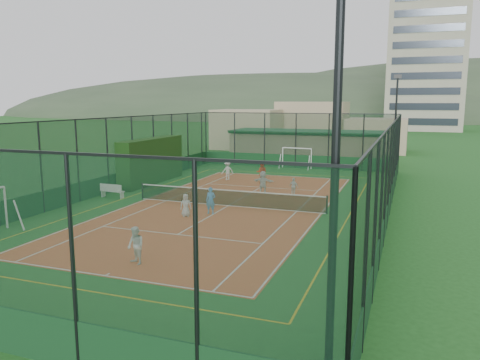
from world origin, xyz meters
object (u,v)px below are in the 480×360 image
(child_near_right, at_px, (136,246))
(child_far_back, at_px, (263,182))
(floodlight_ne, at_px, (395,125))
(clubhouse, at_px, (307,146))
(floodlight_se, at_px, (334,210))
(apartment_tower, at_px, (426,58))
(child_far_right, at_px, (294,187))
(child_near_left, at_px, (186,205))
(futsal_goal_far, at_px, (297,158))
(child_far_left, at_px, (227,170))
(white_bench, at_px, (112,191))
(coach, at_px, (262,172))
(child_near_mid, at_px, (211,200))

(child_near_right, height_order, child_far_back, child_far_back)
(floodlight_ne, distance_m, clubhouse, 10.47)
(floodlight_se, relative_size, apartment_tower, 0.28)
(floodlight_se, height_order, child_far_right, floodlight_se)
(floodlight_se, relative_size, child_near_left, 6.82)
(clubhouse, bearing_deg, child_far_back, -87.41)
(apartment_tower, bearing_deg, child_near_right, -97.17)
(futsal_goal_far, height_order, child_far_left, futsal_goal_far)
(child_far_left, bearing_deg, child_far_back, 92.79)
(white_bench, distance_m, child_far_back, 9.77)
(coach, bearing_deg, apartment_tower, -112.63)
(coach, bearing_deg, child_far_left, -22.23)
(white_bench, xyz_separation_m, child_near_left, (6.60, -2.82, 0.15))
(floodlight_se, relative_size, child_far_right, 7.02)
(child_far_right, bearing_deg, child_near_left, 83.63)
(child_near_right, height_order, coach, coach)
(child_far_back, bearing_deg, clubhouse, -85.47)
(child_near_left, xyz_separation_m, child_far_back, (2.00, 7.44, 0.15))
(child_near_left, height_order, child_near_right, child_near_right)
(floodlight_se, height_order, child_far_back, floodlight_se)
(floodlight_se, distance_m, child_far_left, 28.03)
(floodlight_ne, xyz_separation_m, child_far_back, (-7.80, -12.29, -3.36))
(futsal_goal_far, xyz_separation_m, coach, (-0.62, -8.79, -0.09))
(child_near_left, relative_size, child_far_right, 1.03)
(floodlight_ne, bearing_deg, apartment_tower, 87.02)
(futsal_goal_far, bearing_deg, clubhouse, 96.94)
(child_far_right, bearing_deg, clubhouse, -58.11)
(floodlight_ne, relative_size, clubhouse, 0.54)
(floodlight_se, height_order, futsal_goal_far, floodlight_se)
(child_near_mid, bearing_deg, apartment_tower, 74.26)
(child_far_back, height_order, coach, coach)
(futsal_goal_far, distance_m, child_far_back, 12.53)
(futsal_goal_far, relative_size, child_far_left, 1.91)
(child_far_left, height_order, child_far_right, child_far_left)
(clubhouse, relative_size, child_far_back, 10.04)
(child_far_right, relative_size, child_far_back, 0.78)
(floodlight_se, bearing_deg, child_near_left, 126.06)
(child_far_left, xyz_separation_m, child_far_back, (4.20, -4.20, 0.01))
(child_far_back, bearing_deg, child_near_mid, 83.14)
(clubhouse, distance_m, futsal_goal_far, 5.22)
(clubhouse, bearing_deg, futsal_goal_far, -88.20)
(child_near_right, bearing_deg, white_bench, 156.06)
(child_near_right, bearing_deg, child_far_left, 128.46)
(coach, bearing_deg, floodlight_ne, -149.67)
(floodlight_ne, height_order, apartment_tower, apartment_tower)
(white_bench, relative_size, child_near_right, 1.15)
(child_near_mid, distance_m, coach, 10.15)
(floodlight_ne, bearing_deg, coach, -136.59)
(futsal_goal_far, relative_size, child_far_right, 2.42)
(futsal_goal_far, bearing_deg, child_far_left, -108.05)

